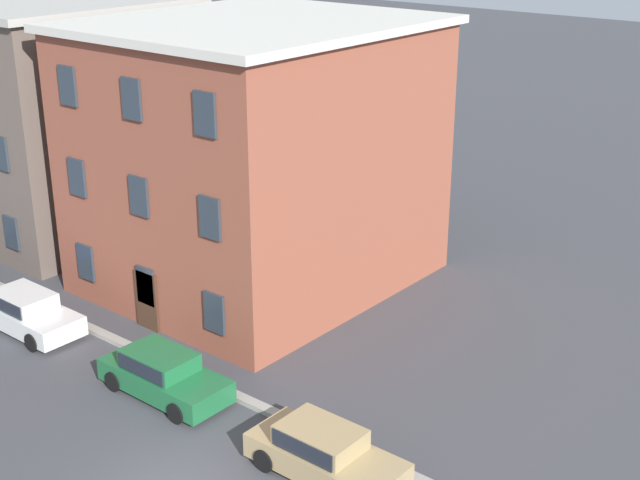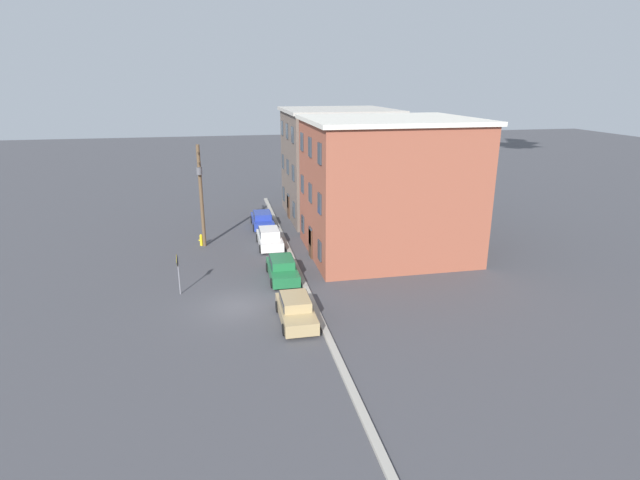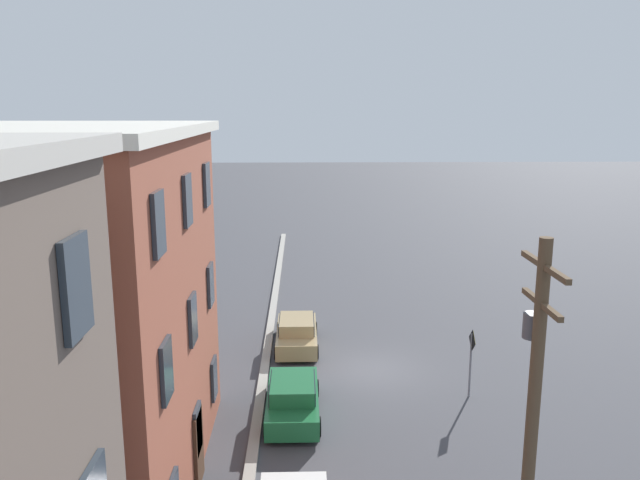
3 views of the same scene
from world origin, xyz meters
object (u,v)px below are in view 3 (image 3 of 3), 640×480
object	(u,v)px
car_green	(293,397)
caution_sign	(471,353)
car_tan	(297,332)
utility_pole	(533,401)

from	to	relation	value
car_green	caution_sign	world-z (taller)	caution_sign
car_green	car_tan	world-z (taller)	same
car_green	utility_pole	world-z (taller)	utility_pole
caution_sign	utility_pole	size ratio (longest dim) A/B	0.33
car_green	car_tan	distance (m)	6.50
car_green	caution_sign	bearing A→B (deg)	-78.70
car_tan	caution_sign	bearing A→B (deg)	-128.08
car_green	caution_sign	size ratio (longest dim) A/B	1.64
car_tan	caution_sign	world-z (taller)	caution_sign
car_green	car_tan	bearing A→B (deg)	-0.80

